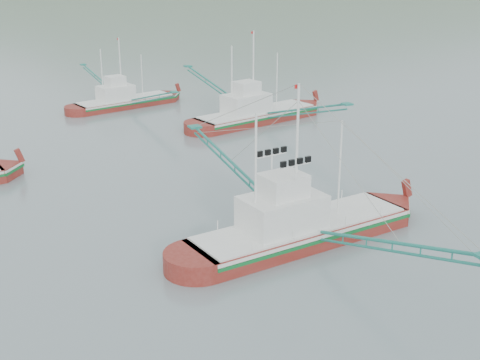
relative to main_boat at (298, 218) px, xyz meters
name	(u,v)px	position (x,y,z in m)	size (l,w,h in m)	color
ground	(283,256)	(-1.93, -1.35, -1.74)	(1200.00, 1200.00, 0.00)	slate
main_boat	(298,218)	(0.00, 0.00, 0.00)	(15.95, 28.16, 11.43)	maroon
bg_boat_far	(124,94)	(1.56, 42.78, -0.18)	(12.62, 21.89, 8.96)	maroon
bg_boat_right	(255,105)	(12.31, 29.27, 0.14)	(15.16, 26.25, 10.75)	maroon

